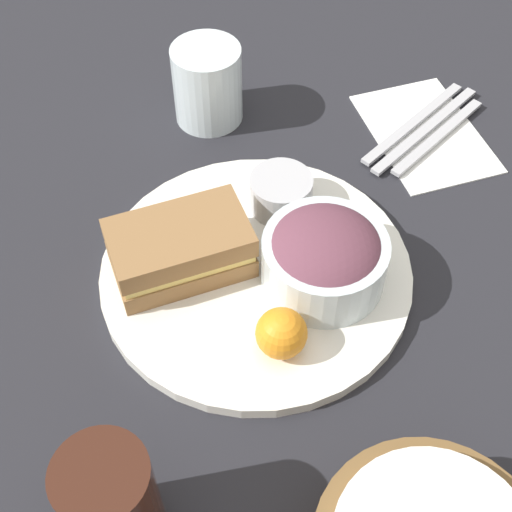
# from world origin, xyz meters

# --- Properties ---
(ground_plane) EXTENTS (4.00, 4.00, 0.00)m
(ground_plane) POSITION_xyz_m (0.00, 0.00, 0.00)
(ground_plane) COLOR #232328
(plate) EXTENTS (0.32, 0.32, 0.01)m
(plate) POSITION_xyz_m (0.00, 0.00, 0.01)
(plate) COLOR white
(plate) RESTS_ON ground_plane
(sandwich) EXTENTS (0.14, 0.09, 0.06)m
(sandwich) POSITION_xyz_m (0.07, -0.03, 0.04)
(sandwich) COLOR olive
(sandwich) RESTS_ON plate
(salad_bowl) EXTENTS (0.12, 0.12, 0.07)m
(salad_bowl) POSITION_xyz_m (-0.06, 0.03, 0.05)
(salad_bowl) COLOR silver
(salad_bowl) RESTS_ON plate
(dressing_cup) EXTENTS (0.07, 0.07, 0.04)m
(dressing_cup) POSITION_xyz_m (-0.05, -0.07, 0.03)
(dressing_cup) COLOR #B7B7BC
(dressing_cup) RESTS_ON plate
(orange_wedge) EXTENTS (0.05, 0.05, 0.05)m
(orange_wedge) POSITION_xyz_m (0.01, 0.10, 0.04)
(orange_wedge) COLOR orange
(orange_wedge) RESTS_ON plate
(drink_glass) EXTENTS (0.07, 0.07, 0.12)m
(drink_glass) POSITION_xyz_m (0.18, 0.21, 0.06)
(drink_glass) COLOR #38190F
(drink_glass) RESTS_ON ground_plane
(napkin) EXTENTS (0.12, 0.18, 0.00)m
(napkin) POSITION_xyz_m (-0.26, -0.14, 0.00)
(napkin) COLOR white
(napkin) RESTS_ON ground_plane
(fork) EXTENTS (0.17, 0.10, 0.01)m
(fork) POSITION_xyz_m (-0.25, -0.16, 0.01)
(fork) COLOR #B2B2B7
(fork) RESTS_ON napkin
(knife) EXTENTS (0.18, 0.11, 0.01)m
(knife) POSITION_xyz_m (-0.26, -0.14, 0.01)
(knife) COLOR #B2B2B7
(knife) RESTS_ON napkin
(spoon) EXTENTS (0.16, 0.09, 0.01)m
(spoon) POSITION_xyz_m (-0.27, -0.13, 0.01)
(spoon) COLOR #B2B2B7
(spoon) RESTS_ON napkin
(water_glass) EXTENTS (0.08, 0.08, 0.10)m
(water_glass) POSITION_xyz_m (-0.02, -0.26, 0.05)
(water_glass) COLOR silver
(water_glass) RESTS_ON ground_plane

